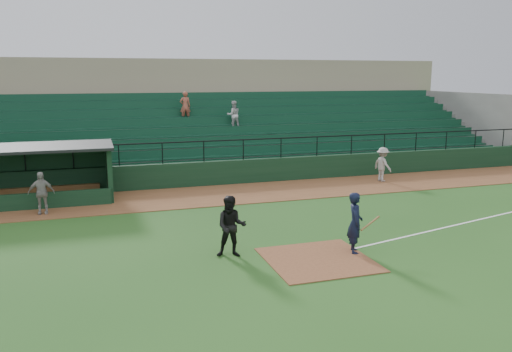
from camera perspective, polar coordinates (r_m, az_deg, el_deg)
name	(u,v)px	position (r m, az deg, el deg)	size (l,w,h in m)	color
ground	(305,249)	(16.27, 5.42, -8.10)	(90.00, 90.00, 0.00)	#234F19
warning_track	(236,194)	(23.54, -2.23, -1.97)	(40.00, 4.00, 0.03)	brown
home_plate_dirt	(318,260)	(15.41, 6.90, -9.19)	(3.00, 3.00, 0.03)	brown
foul_line	(486,218)	(21.49, 24.18, -4.26)	(18.00, 0.09, 0.01)	white
stadium_structure	(198,126)	(31.31, -6.43, 5.48)	(38.00, 13.08, 6.40)	black
dugout	(5,171)	(24.28, -26.09, 0.47)	(8.90, 3.20, 2.42)	black
batter_at_plate	(355,223)	(15.92, 10.94, -5.13)	(1.12, 0.80, 1.89)	black
umpire	(231,226)	(15.35, -2.75, -5.61)	(0.90, 0.70, 1.86)	black
runner	(383,164)	(26.86, 13.87, 1.26)	(1.12, 0.64, 1.73)	#A29D98
dugout_player_a	(41,193)	(21.60, -22.71, -1.73)	(0.98, 0.41, 1.66)	gray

